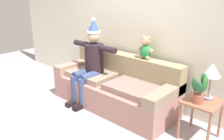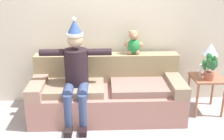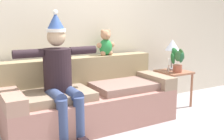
# 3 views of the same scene
# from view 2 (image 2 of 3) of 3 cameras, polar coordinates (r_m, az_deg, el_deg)

# --- Properties ---
(back_wall) EXTENTS (7.00, 0.10, 2.70)m
(back_wall) POSITION_cam_2_polar(r_m,az_deg,el_deg) (4.38, -1.23, 10.19)
(back_wall) COLOR beige
(back_wall) RESTS_ON ground_plane
(couch) EXTENTS (2.25, 0.90, 0.88)m
(couch) POSITION_cam_2_polar(r_m,az_deg,el_deg) (4.18, -0.98, -4.87)
(couch) COLOR #A17168
(couch) RESTS_ON ground_plane
(person_seated) EXTENTS (1.02, 0.77, 1.51)m
(person_seated) POSITION_cam_2_polar(r_m,az_deg,el_deg) (3.88, -7.58, -0.26)
(person_seated) COLOR black
(person_seated) RESTS_ON ground_plane
(teddy_bear) EXTENTS (0.29, 0.17, 0.38)m
(teddy_bear) POSITION_cam_2_polar(r_m,az_deg,el_deg) (4.23, 4.54, 5.60)
(teddy_bear) COLOR #25823F
(teddy_bear) RESTS_ON couch
(side_table) EXTENTS (0.47, 0.48, 0.58)m
(side_table) POSITION_cam_2_polar(r_m,az_deg,el_deg) (4.44, 19.23, -2.59)
(side_table) COLOR #966047
(side_table) RESTS_ON ground_plane
(table_lamp) EXTENTS (0.24, 0.24, 0.51)m
(table_lamp) POSITION_cam_2_polar(r_m,az_deg,el_deg) (4.39, 19.94, 3.85)
(table_lamp) COLOR gray
(table_lamp) RESTS_ON side_table
(potted_plant) EXTENTS (0.25, 0.28, 0.40)m
(potted_plant) POSITION_cam_2_polar(r_m,az_deg,el_deg) (4.24, 19.85, 0.63)
(potted_plant) COLOR #A05340
(potted_plant) RESTS_ON side_table
(candle_tall) EXTENTS (0.04, 0.04, 0.21)m
(candle_tall) POSITION_cam_2_polar(r_m,az_deg,el_deg) (4.30, 18.06, 0.16)
(candle_tall) COLOR beige
(candle_tall) RESTS_ON side_table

